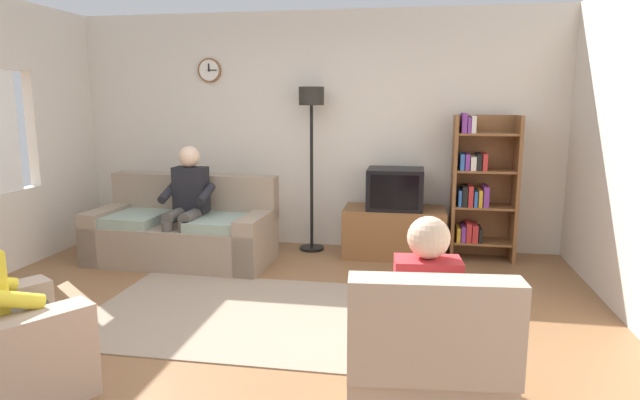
{
  "coord_description": "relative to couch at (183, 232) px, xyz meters",
  "views": [
    {
      "loc": [
        1.15,
        -3.62,
        1.7
      ],
      "look_at": [
        0.4,
        0.7,
        0.89
      ],
      "focal_mm": 30.4,
      "sensor_mm": 36.0,
      "label": 1
    }
  ],
  "objects": [
    {
      "name": "person_on_couch",
      "position": [
        0.11,
        -0.11,
        0.39
      ],
      "size": [
        0.52,
        0.55,
        1.24
      ],
      "color": "black",
      "rests_on": "ground_plane"
    },
    {
      "name": "couch",
      "position": [
        0.0,
        0.0,
        0.0
      ],
      "size": [
        1.93,
        0.96,
        0.9
      ],
      "color": "gray",
      "rests_on": "ground_plane"
    },
    {
      "name": "armchair_near_bookshelf",
      "position": [
        2.49,
        -2.55,
        -0.02
      ],
      "size": [
        0.87,
        0.95,
        0.9
      ],
      "color": "tan",
      "rests_on": "ground_plane"
    },
    {
      "name": "tv",
      "position": [
        2.22,
        0.56,
        0.45
      ],
      "size": [
        0.6,
        0.49,
        0.44
      ],
      "color": "black",
      "rests_on": "tv_stand"
    },
    {
      "name": "area_rug",
      "position": [
        0.95,
        -1.32,
        -0.31
      ],
      "size": [
        2.2,
        1.7,
        0.01
      ],
      "primitive_type": "cube",
      "color": "gray",
      "rests_on": "ground_plane"
    },
    {
      "name": "back_wall_assembly",
      "position": [
        1.25,
        0.99,
        1.04
      ],
      "size": [
        6.2,
        0.17,
        2.7
      ],
      "color": "silver",
      "rests_on": "ground_plane"
    },
    {
      "name": "tv_stand",
      "position": [
        2.22,
        0.58,
        -0.04
      ],
      "size": [
        1.1,
        0.56,
        0.54
      ],
      "color": "brown",
      "rests_on": "ground_plane"
    },
    {
      "name": "bookshelf",
      "position": [
        3.1,
        0.65,
        0.47
      ],
      "size": [
        0.68,
        0.36,
        1.57
      ],
      "color": "brown",
      "rests_on": "ground_plane"
    },
    {
      "name": "person_in_right_armchair",
      "position": [
        2.48,
        -2.46,
        0.29
      ],
      "size": [
        0.54,
        0.56,
        1.12
      ],
      "color": "red",
      "rests_on": "ground_plane"
    },
    {
      "name": "floor_lamp",
      "position": [
        1.27,
        0.68,
        1.14
      ],
      "size": [
        0.28,
        0.28,
        1.85
      ],
      "color": "black",
      "rests_on": "ground_plane"
    },
    {
      "name": "ground_plane",
      "position": [
        1.25,
        -1.67,
        -0.31
      ],
      "size": [
        12.0,
        12.0,
        0.0
      ],
      "primitive_type": "plane",
      "color": "#8C603D"
    }
  ]
}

